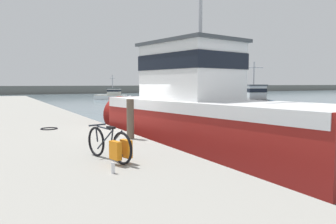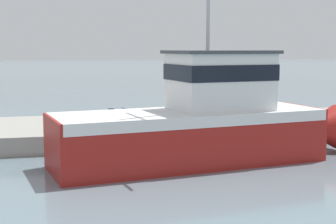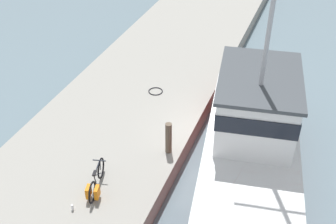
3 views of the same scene
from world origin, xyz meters
name	(u,v)px [view 2 (image 2 of 3)]	position (x,y,z in m)	size (l,w,h in m)	color
ground_plane	(225,153)	(0.00, 0.00, 0.00)	(320.00, 320.00, 0.00)	slate
dock_pier	(196,128)	(-4.09, 0.00, 0.39)	(6.33, 80.00, 0.77)	gray
fishing_boat_main	(205,120)	(1.51, -1.32, 1.56)	(4.63, 11.88, 10.90)	maroon
bicycle_touring	(110,118)	(-2.89, -4.26, 1.14)	(0.69, 1.78, 0.79)	black
mooring_post	(178,115)	(-1.38, -1.59, 1.41)	(0.23, 0.23, 1.26)	brown
hose_coil	(240,120)	(-3.33, 1.95, 0.79)	(0.64, 0.64, 0.04)	black
water_bottle_by_bike	(87,124)	(-3.20, -5.22, 0.88)	(0.08, 0.08, 0.22)	silver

